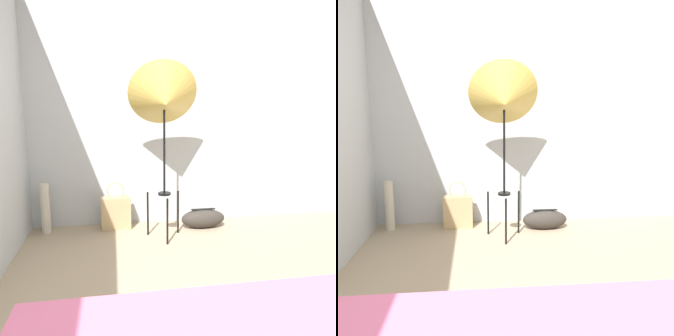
# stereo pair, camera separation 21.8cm
# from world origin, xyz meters

# --- Properties ---
(wall_back) EXTENTS (8.00, 0.05, 2.60)m
(wall_back) POSITION_xyz_m (0.00, 2.39, 1.30)
(wall_back) COLOR #B7BCC1
(wall_back) RESTS_ON ground_plane
(photo_umbrella) EXTENTS (0.69, 0.54, 1.75)m
(photo_umbrella) POSITION_xyz_m (0.15, 1.87, 1.39)
(photo_umbrella) COLOR black
(photo_umbrella) RESTS_ON ground_plane
(tote_bag) EXTENTS (0.32, 0.13, 0.52)m
(tote_bag) POSITION_xyz_m (-0.33, 2.21, 0.18)
(tote_bag) COLOR tan
(tote_bag) RESTS_ON ground_plane
(duffel_bag) EXTENTS (0.49, 0.21, 0.22)m
(duffel_bag) POSITION_xyz_m (0.61, 2.07, 0.10)
(duffel_bag) COLOR #332D28
(duffel_bag) RESTS_ON ground_plane
(paper_roll) EXTENTS (0.10, 0.10, 0.54)m
(paper_roll) POSITION_xyz_m (-1.07, 2.20, 0.27)
(paper_roll) COLOR beige
(paper_roll) RESTS_ON ground_plane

